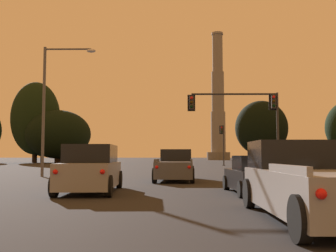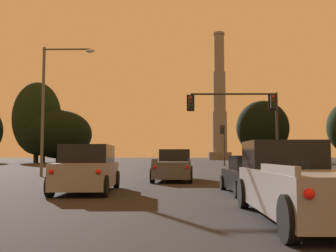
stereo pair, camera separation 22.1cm
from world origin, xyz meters
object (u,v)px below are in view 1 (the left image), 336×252
pickup_truck_center_lane_front (175,166)px  traffic_light_overhead_right (247,111)px  hatchback_right_lane_second (256,176)px  traffic_light_far_right (223,139)px  suv_left_lane_second (91,169)px  pickup_truck_right_lane_third (308,183)px  smokestack (218,109)px  street_lamp (52,96)px

pickup_truck_center_lane_front → traffic_light_overhead_right: size_ratio=0.81×
hatchback_right_lane_second → traffic_light_far_right: traffic_light_far_right is taller
suv_left_lane_second → traffic_light_overhead_right: 16.64m
pickup_truck_right_lane_third → traffic_light_overhead_right: size_ratio=0.80×
suv_left_lane_second → smokestack: bearing=78.5°
hatchback_right_lane_second → traffic_light_far_right: size_ratio=0.70×
suv_left_lane_second → pickup_truck_center_lane_front: bearing=63.1°
suv_left_lane_second → pickup_truck_right_lane_third: size_ratio=0.90×
pickup_truck_center_lane_front → street_lamp: street_lamp is taller
pickup_truck_center_lane_front → street_lamp: (-8.57, 4.08, 4.77)m
pickup_truck_center_lane_front → traffic_light_far_right: 35.44m
suv_left_lane_second → traffic_light_overhead_right: traffic_light_overhead_right is taller
traffic_light_far_right → street_lamp: size_ratio=0.65×
pickup_truck_center_lane_front → smokestack: bearing=84.8°
pickup_truck_right_lane_third → traffic_light_far_right: traffic_light_far_right is taller
pickup_truck_center_lane_front → traffic_light_far_right: bearing=81.0°
pickup_truck_center_lane_front → hatchback_right_lane_second: bearing=-66.8°
hatchback_right_lane_second → pickup_truck_right_lane_third: size_ratio=0.75×
pickup_truck_center_lane_front → traffic_light_far_right: traffic_light_far_right is taller
pickup_truck_center_lane_front → traffic_light_overhead_right: traffic_light_overhead_right is taller
hatchback_right_lane_second → street_lamp: street_lamp is taller
pickup_truck_center_lane_front → suv_left_lane_second: size_ratio=1.12×
pickup_truck_right_lane_third → smokestack: (12.54, 123.65, 16.38)m
traffic_light_far_right → smokestack: smokestack is taller
pickup_truck_right_lane_third → traffic_light_far_right: 48.81m
traffic_light_overhead_right → traffic_light_far_right: size_ratio=1.16×
smokestack → traffic_light_overhead_right: bearing=-95.5°
hatchback_right_lane_second → traffic_light_overhead_right: 14.94m
pickup_truck_center_lane_front → pickup_truck_right_lane_third: 14.26m
suv_left_lane_second → traffic_light_overhead_right: (8.81, 13.59, 3.85)m
hatchback_right_lane_second → suv_left_lane_second: suv_left_lane_second is taller
suv_left_lane_second → traffic_light_far_right: traffic_light_far_right is taller
pickup_truck_center_lane_front → pickup_truck_right_lane_third: bearing=-75.5°
hatchback_right_lane_second → street_lamp: (-11.54, 12.08, 4.91)m
traffic_light_overhead_right → traffic_light_far_right: 28.47m
suv_left_lane_second → pickup_truck_right_lane_third: suv_left_lane_second is taller
hatchback_right_lane_second → smokestack: (12.46, 117.69, 16.52)m
pickup_truck_center_lane_front → smokestack: (15.43, 109.68, 16.38)m
traffic_light_overhead_right → pickup_truck_center_lane_front: bearing=-131.3°
suv_left_lane_second → traffic_light_far_right: size_ratio=0.84×
pickup_truck_right_lane_third → traffic_light_far_right: (4.34, 48.52, 3.08)m
pickup_truck_right_lane_third → traffic_light_far_right: bearing=85.2°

